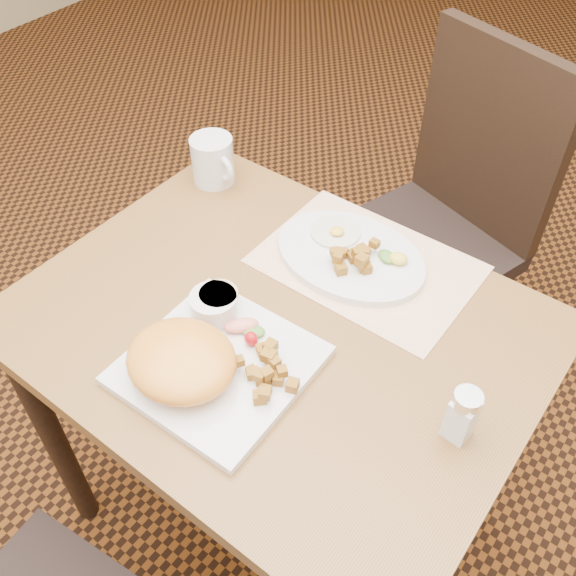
# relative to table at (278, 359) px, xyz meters

# --- Properties ---
(ground) EXTENTS (8.00, 8.00, 0.00)m
(ground) POSITION_rel_table_xyz_m (0.00, 0.00, -0.64)
(ground) COLOR black
(ground) RESTS_ON ground
(table) EXTENTS (0.90, 0.70, 0.75)m
(table) POSITION_rel_table_xyz_m (0.00, 0.00, 0.00)
(table) COLOR brown
(table) RESTS_ON ground
(chair_far) EXTENTS (0.53, 0.53, 0.97)m
(chair_far) POSITION_rel_table_xyz_m (0.00, 0.71, -0.10)
(chair_far) COLOR black
(chair_far) RESTS_ON ground
(placemat) EXTENTS (0.40, 0.28, 0.00)m
(placemat) POSITION_rel_table_xyz_m (0.05, 0.22, 0.11)
(placemat) COLOR white
(placemat) RESTS_ON table
(plate_square) EXTENTS (0.29, 0.29, 0.02)m
(plate_square) POSITION_rel_table_xyz_m (-0.01, -0.14, 0.12)
(plate_square) COLOR silver
(plate_square) RESTS_ON table
(plate_oval) EXTENTS (0.31, 0.23, 0.02)m
(plate_oval) POSITION_rel_table_xyz_m (0.02, 0.21, 0.12)
(plate_oval) COLOR silver
(plate_oval) RESTS_ON placemat
(hollandaise_mound) EXTENTS (0.19, 0.16, 0.07)m
(hollandaise_mound) POSITION_rel_table_xyz_m (-0.04, -0.19, 0.16)
(hollandaise_mound) COLOR #F79D30
(hollandaise_mound) RESTS_ON plate_square
(ramekin) EXTENTS (0.08, 0.09, 0.05)m
(ramekin) POSITION_rel_table_xyz_m (-0.09, -0.06, 0.15)
(ramekin) COLOR silver
(ramekin) RESTS_ON plate_square
(garnish_sq) EXTENTS (0.08, 0.07, 0.03)m
(garnish_sq) POSITION_rel_table_xyz_m (-0.02, -0.06, 0.14)
(garnish_sq) COLOR #387223
(garnish_sq) RESTS_ON plate_square
(fried_egg) EXTENTS (0.10, 0.10, 0.02)m
(fried_egg) POSITION_rel_table_xyz_m (-0.04, 0.24, 0.13)
(fried_egg) COLOR white
(fried_egg) RESTS_ON plate_oval
(garnish_ov) EXTENTS (0.07, 0.05, 0.02)m
(garnish_ov) POSITION_rel_table_xyz_m (0.09, 0.24, 0.14)
(garnish_ov) COLOR #387223
(garnish_ov) RESTS_ON plate_oval
(salt_shaker) EXTENTS (0.05, 0.05, 0.10)m
(salt_shaker) POSITION_rel_table_xyz_m (0.36, -0.01, 0.16)
(salt_shaker) COLOR white
(salt_shaker) RESTS_ON table
(coffee_mug) EXTENTS (0.12, 0.09, 0.10)m
(coffee_mug) POSITION_rel_table_xyz_m (-0.37, 0.25, 0.16)
(coffee_mug) COLOR silver
(coffee_mug) RESTS_ON table
(home_fries_sq) EXTENTS (0.11, 0.10, 0.03)m
(home_fries_sq) POSITION_rel_table_xyz_m (0.07, -0.12, 0.14)
(home_fries_sq) COLOR #A66E1A
(home_fries_sq) RESTS_ON plate_square
(home_fries_ov) EXTENTS (0.09, 0.11, 0.04)m
(home_fries_ov) POSITION_rel_table_xyz_m (0.04, 0.19, 0.14)
(home_fries_ov) COLOR #A66E1A
(home_fries_ov) RESTS_ON plate_oval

